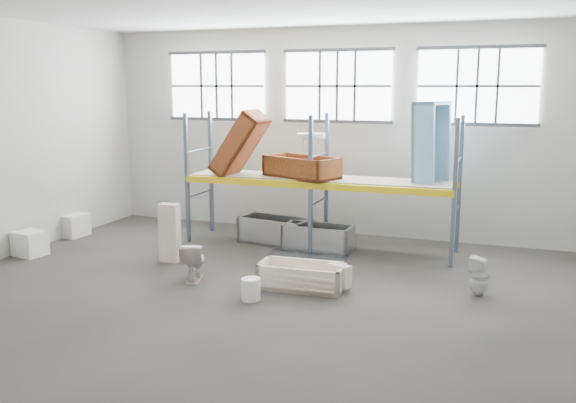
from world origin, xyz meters
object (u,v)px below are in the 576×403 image
at_px(blue_tub_upright, 431,144).
at_px(bathtub_beige, 302,276).
at_px(steel_tub_left, 275,230).
at_px(rust_tub_flat, 301,167).
at_px(bucket, 251,289).
at_px(cistern_tall, 170,233).
at_px(toilet_white, 479,276).
at_px(steel_tub_right, 318,237).
at_px(toilet_beige, 194,261).
at_px(carton_near, 30,243).

bearing_deg(blue_tub_upright, bathtub_beige, -120.02).
distance_m(steel_tub_left, blue_tub_upright, 4.04).
distance_m(rust_tub_flat, bucket, 4.05).
bearing_deg(rust_tub_flat, cistern_tall, -136.04).
distance_m(bathtub_beige, steel_tub_left, 3.30).
relative_size(toilet_white, rust_tub_flat, 0.41).
relative_size(toilet_white, bucket, 1.85).
bearing_deg(toilet_white, cistern_tall, -78.62).
xyz_separation_m(rust_tub_flat, blue_tub_upright, (2.78, 0.34, 0.57)).
height_order(steel_tub_right, bucket, steel_tub_right).
bearing_deg(steel_tub_left, bathtub_beige, -60.32).
distance_m(steel_tub_right, rust_tub_flat, 1.61).
bearing_deg(blue_tub_upright, toilet_white, -63.38).
height_order(rust_tub_flat, bucket, rust_tub_flat).
relative_size(steel_tub_right, bucket, 4.02).
height_order(bathtub_beige, blue_tub_upright, blue_tub_upright).
bearing_deg(rust_tub_flat, blue_tub_upright, 6.88).
bearing_deg(steel_tub_right, bucket, -91.49).
distance_m(cistern_tall, blue_tub_upright, 5.79).
distance_m(bathtub_beige, bucket, 1.09).
height_order(toilet_beige, steel_tub_left, toilet_beige).
relative_size(rust_tub_flat, blue_tub_upright, 0.96).
bearing_deg(carton_near, blue_tub_upright, 20.97).
xyz_separation_m(bathtub_beige, carton_near, (-6.22, 0.05, 0.04)).
distance_m(cistern_tall, toilet_white, 6.18).
height_order(cistern_tall, bucket, cistern_tall).
height_order(toilet_beige, rust_tub_flat, rust_tub_flat).
bearing_deg(carton_near, steel_tub_right, 24.52).
distance_m(steel_tub_left, steel_tub_right, 1.13).
height_order(bathtub_beige, steel_tub_left, steel_tub_left).
relative_size(toilet_beige, toilet_white, 1.05).
bearing_deg(rust_tub_flat, bathtub_beige, -70.83).
relative_size(toilet_white, steel_tub_right, 0.46).
relative_size(steel_tub_left, steel_tub_right, 1.08).
bearing_deg(bucket, steel_tub_right, 88.51).
bearing_deg(toilet_white, rust_tub_flat, -106.22).
height_order(toilet_white, rust_tub_flat, rust_tub_flat).
xyz_separation_m(toilet_white, bucket, (-3.65, -1.59, -0.16)).
distance_m(toilet_beige, carton_near, 4.17).
bearing_deg(blue_tub_upright, bucket, -121.06).
distance_m(toilet_white, carton_near, 9.27).
xyz_separation_m(steel_tub_left, rust_tub_flat, (0.66, -0.07, 1.52)).
bearing_deg(steel_tub_left, toilet_beige, -97.81).
distance_m(toilet_beige, blue_tub_upright, 5.53).
xyz_separation_m(steel_tub_left, bucket, (1.02, -3.76, -0.11)).
height_order(toilet_white, blue_tub_upright, blue_tub_upright).
bearing_deg(blue_tub_upright, steel_tub_right, -168.39).
bearing_deg(cistern_tall, steel_tub_right, 29.91).
distance_m(steel_tub_right, blue_tub_upright, 3.18).
xyz_separation_m(bathtub_beige, steel_tub_right, (-0.52, 2.65, 0.05)).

